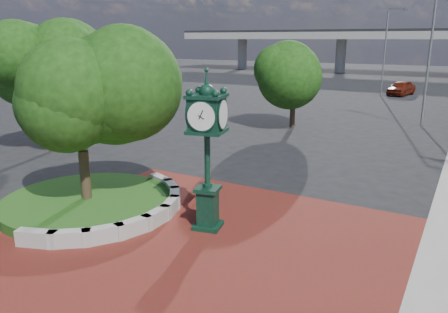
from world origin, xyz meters
TOP-DOWN VIEW (x-y plane):
  - ground at (0.00, 0.00)m, footprint 200.00×200.00m
  - plaza at (0.00, -1.00)m, footprint 12.00×12.00m
  - planter_wall at (-2.71, -0.00)m, footprint 2.96×6.77m
  - grass_bed at (-5.00, 0.00)m, footprint 6.10×6.10m
  - overpass at (-0.22, 70.00)m, footprint 90.00×12.00m
  - tree_planter at (-5.00, 0.00)m, footprint 5.20×5.20m
  - tree_northwest at (-13.00, 5.00)m, footprint 5.60×5.60m
  - tree_street at (-4.00, 18.00)m, footprint 4.40×4.40m
  - post_clock at (-0.19, 0.66)m, footprint 1.24×1.24m
  - parked_car at (-0.16, 40.77)m, footprint 2.77×4.91m
  - street_lamp_near at (4.06, 22.86)m, footprint 2.04×0.86m
  - street_lamp_far at (-1.72, 38.90)m, footprint 2.01×0.50m

SIDE VIEW (x-z plane):
  - ground at x=0.00m, z-range 0.00..0.00m
  - plaza at x=0.00m, z-range 0.00..0.04m
  - grass_bed at x=-5.00m, z-range 0.00..0.40m
  - planter_wall at x=-2.71m, z-range 0.00..0.54m
  - parked_car at x=-0.16m, z-range 0.00..1.58m
  - post_clock at x=-0.19m, z-range 0.25..5.35m
  - tree_street at x=-4.00m, z-range 0.52..5.96m
  - tree_planter at x=-5.00m, z-range 0.56..6.89m
  - tree_northwest at x=-13.00m, z-range 0.66..7.59m
  - street_lamp_far at x=-1.72m, z-range 0.78..9.79m
  - street_lamp_near at x=4.06m, z-range 0.81..10.20m
  - overpass at x=-0.22m, z-range 2.79..10.29m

